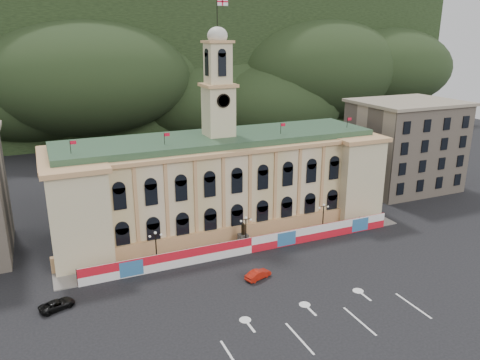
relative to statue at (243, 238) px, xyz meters
name	(u,v)px	position (x,y,z in m)	size (l,w,h in m)	color
ground	(303,302)	(0.00, -18.00, -1.19)	(260.00, 260.00, 0.00)	black
lane_markings	(325,324)	(0.00, -23.00, -1.18)	(26.00, 10.00, 0.02)	white
hill_ridge	(119,71)	(0.03, 103.99, 18.30)	(230.00, 80.00, 64.00)	black
city_hall	(220,180)	(0.00, 9.63, 6.66)	(56.20, 17.60, 37.10)	beige
side_building_right	(405,145)	(43.00, 12.93, 8.14)	(21.00, 17.00, 18.60)	tan
hoarding_fence	(251,245)	(0.06, -2.93, 0.06)	(50.00, 0.44, 2.50)	red
pavement	(244,245)	(0.00, -0.25, -1.11)	(56.00, 5.50, 0.16)	slate
statue	(243,238)	(0.00, 0.00, 0.00)	(1.40, 1.40, 3.72)	#595651
lamp_left	(156,245)	(-14.00, -1.00, 1.89)	(1.96, 0.44, 5.15)	black
lamp_center	(246,229)	(0.00, -1.00, 1.89)	(1.96, 0.44, 5.15)	black
lamp_right	(323,216)	(14.00, -1.00, 1.89)	(1.96, 0.44, 5.15)	black
red_sedan	(258,274)	(-2.48, -10.47, -0.55)	(4.06, 2.47, 1.26)	#B31A0C
black_suv	(57,305)	(-27.78, -7.33, -0.61)	(4.56, 3.17, 1.16)	black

